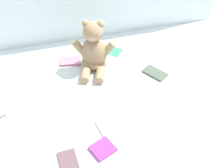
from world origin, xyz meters
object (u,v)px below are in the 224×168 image
(book_case_0, at_px, (70,61))
(book_case_2, at_px, (111,50))
(book_case_5, at_px, (103,149))
(teddy_bear, at_px, (94,52))
(book_case_1, at_px, (107,128))
(book_case_4, at_px, (155,73))
(book_case_6, at_px, (69,163))

(book_case_0, bearing_deg, book_case_2, 109.63)
(book_case_2, xyz_separation_m, book_case_5, (-0.22, -0.69, 0.00))
(teddy_bear, height_order, book_case_2, teddy_bear)
(book_case_0, bearing_deg, book_case_1, 18.24)
(book_case_4, bearing_deg, book_case_5, 12.95)
(book_case_5, height_order, book_case_6, book_case_5)
(book_case_2, height_order, book_case_5, book_case_5)
(book_case_6, bearing_deg, book_case_2, -121.28)
(teddy_bear, distance_m, book_case_2, 0.21)
(teddy_bear, relative_size, book_case_4, 2.24)
(teddy_bear, bearing_deg, book_case_1, -76.99)
(teddy_bear, xyz_separation_m, book_case_6, (-0.25, -0.59, -0.11))
(book_case_2, distance_m, book_case_6, 0.81)
(book_case_0, xyz_separation_m, book_case_5, (0.04, -0.65, 0.00))
(book_case_0, xyz_separation_m, book_case_4, (0.44, -0.23, -0.00))
(book_case_1, distance_m, book_case_4, 0.48)
(book_case_0, height_order, book_case_4, book_case_0)
(book_case_0, distance_m, book_case_5, 0.65)
(teddy_bear, distance_m, book_case_4, 0.36)
(book_case_2, bearing_deg, book_case_0, 140.09)
(teddy_bear, xyz_separation_m, book_case_0, (-0.13, 0.08, -0.10))
(book_case_4, bearing_deg, book_case_0, -60.36)
(book_case_2, bearing_deg, book_case_1, -156.72)
(book_case_0, xyz_separation_m, book_case_6, (-0.12, -0.68, -0.00))
(book_case_4, bearing_deg, teddy_bear, -57.75)
(teddy_bear, distance_m, book_case_0, 0.18)
(book_case_2, bearing_deg, book_case_6, -167.41)
(book_case_1, relative_size, book_case_4, 0.94)
(book_case_2, distance_m, book_case_4, 0.33)
(book_case_2, bearing_deg, book_case_4, -106.22)
(teddy_bear, bearing_deg, book_case_0, 165.45)
(book_case_1, distance_m, book_case_5, 0.12)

